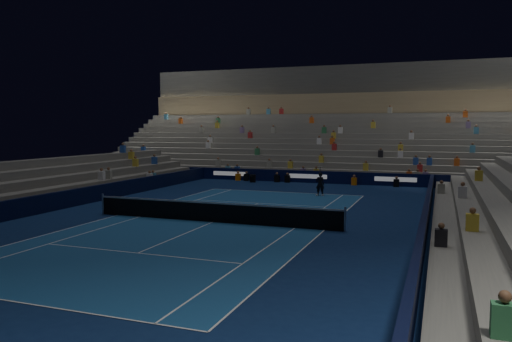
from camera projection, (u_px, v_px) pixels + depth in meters
name	position (u px, v px, depth m)	size (l,w,h in m)	color
ground	(213.00, 222.00, 24.17)	(90.00, 90.00, 0.00)	#0B1D46
court_surface	(213.00, 222.00, 24.17)	(10.97, 23.77, 0.01)	navy
sponsor_barrier_far	(308.00, 177.00, 41.41)	(44.00, 0.25, 1.00)	black
sponsor_barrier_east	(424.00, 226.00, 20.77)	(0.25, 37.00, 1.00)	black
sponsor_barrier_west	(53.00, 202.00, 27.49)	(0.25, 37.00, 1.00)	black
grandstand_main	(332.00, 139.00, 49.94)	(44.00, 15.20, 11.20)	slate
grandstand_west	(5.00, 191.00, 28.65)	(5.00, 37.00, 2.50)	#61605C
tennis_net	(213.00, 212.00, 24.13)	(12.90, 0.10, 1.10)	#B2B2B7
tennis_player	(320.00, 184.00, 33.45)	(0.58, 0.38, 1.59)	black
broadcast_camera	(253.00, 178.00, 41.85)	(0.62, 1.00, 0.63)	black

